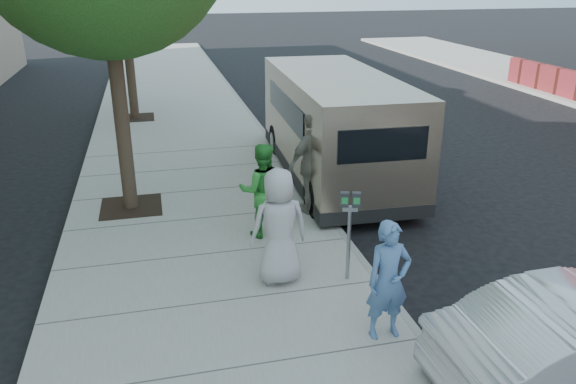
{
  "coord_description": "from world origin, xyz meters",
  "views": [
    {
      "loc": [
        -1.69,
        -8.48,
        4.58
      ],
      "look_at": [
        0.4,
        0.09,
        1.1
      ],
      "focal_mm": 35.0,
      "sensor_mm": 36.0,
      "label": 1
    }
  ],
  "objects_px": {
    "van": "(334,124)",
    "person_striped_polo": "(313,163)",
    "person_gray_shirt": "(279,227)",
    "person_officer": "(388,281)",
    "parking_meter": "(350,217)",
    "person_green_shirt": "(262,190)"
  },
  "relations": [
    {
      "from": "person_gray_shirt",
      "to": "van",
      "type": "bearing_deg",
      "value": -119.76
    },
    {
      "from": "parking_meter",
      "to": "person_green_shirt",
      "type": "height_order",
      "value": "person_green_shirt"
    },
    {
      "from": "van",
      "to": "person_gray_shirt",
      "type": "xyz_separation_m",
      "value": [
        -2.34,
        -4.59,
        -0.25
      ]
    },
    {
      "from": "person_officer",
      "to": "parking_meter",
      "type": "bearing_deg",
      "value": 88.32
    },
    {
      "from": "person_green_shirt",
      "to": "person_striped_polo",
      "type": "relative_size",
      "value": 0.86
    },
    {
      "from": "person_officer",
      "to": "person_gray_shirt",
      "type": "bearing_deg",
      "value": 119.62
    },
    {
      "from": "person_officer",
      "to": "person_striped_polo",
      "type": "relative_size",
      "value": 0.81
    },
    {
      "from": "van",
      "to": "person_striped_polo",
      "type": "relative_size",
      "value": 3.4
    },
    {
      "from": "van",
      "to": "person_striped_polo",
      "type": "height_order",
      "value": "van"
    },
    {
      "from": "parking_meter",
      "to": "person_officer",
      "type": "xyz_separation_m",
      "value": [
        0.0,
        -1.47,
        -0.24
      ]
    },
    {
      "from": "van",
      "to": "person_green_shirt",
      "type": "height_order",
      "value": "van"
    },
    {
      "from": "person_striped_polo",
      "to": "parking_meter",
      "type": "bearing_deg",
      "value": 61.05
    },
    {
      "from": "person_striped_polo",
      "to": "person_green_shirt",
      "type": "bearing_deg",
      "value": 11.35
    },
    {
      "from": "person_officer",
      "to": "person_striped_polo",
      "type": "distance_m",
      "value": 4.17
    },
    {
      "from": "van",
      "to": "person_officer",
      "type": "xyz_separation_m",
      "value": [
        -1.31,
        -6.27,
        -0.35
      ]
    },
    {
      "from": "parking_meter",
      "to": "person_gray_shirt",
      "type": "height_order",
      "value": "person_gray_shirt"
    },
    {
      "from": "van",
      "to": "person_green_shirt",
      "type": "bearing_deg",
      "value": -125.36
    },
    {
      "from": "person_green_shirt",
      "to": "person_gray_shirt",
      "type": "bearing_deg",
      "value": 95.0
    },
    {
      "from": "van",
      "to": "person_gray_shirt",
      "type": "height_order",
      "value": "van"
    },
    {
      "from": "parking_meter",
      "to": "person_striped_polo",
      "type": "bearing_deg",
      "value": 102.8
    },
    {
      "from": "parking_meter",
      "to": "person_striped_polo",
      "type": "height_order",
      "value": "person_striped_polo"
    },
    {
      "from": "van",
      "to": "person_officer",
      "type": "relative_size",
      "value": 4.18
    }
  ]
}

